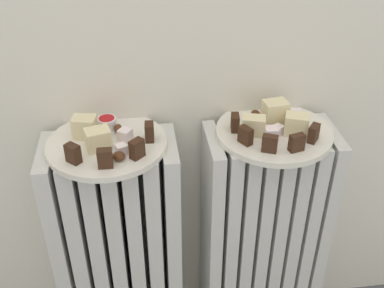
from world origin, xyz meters
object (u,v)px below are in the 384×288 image
jam_bowl_left (107,122)px  fork (109,141)px  plate_left (107,144)px  plate_right (274,132)px  radiator_right (261,245)px  radiator_left (121,259)px

jam_bowl_left → fork: jam_bowl_left is taller
plate_left → plate_right: bearing=0.0°
plate_right → plate_left: bearing=180.0°
plate_right → fork: fork is taller
plate_left → jam_bowl_left: (0.00, 0.05, 0.02)m
radiator_right → plate_right: size_ratio=2.63×
radiator_left → radiator_right: same height
radiator_right → fork: bearing=-179.6°
radiator_right → radiator_left: bearing=-180.0°
radiator_left → plate_left: bearing=90.0°
radiator_left → plate_left: plate_left is taller
fork → jam_bowl_left: bearing=94.7°
jam_bowl_left → fork: 0.06m
radiator_left → jam_bowl_left: size_ratio=16.13×
jam_bowl_left → plate_right: bearing=-9.1°
radiator_right → plate_left: bearing=-180.0°
radiator_left → plate_right: bearing=0.0°
radiator_right → fork: 0.46m
radiator_left → plate_right: 0.46m
radiator_right → jam_bowl_left: jam_bowl_left is taller
plate_left → jam_bowl_left: bearing=89.0°
radiator_left → plate_right: size_ratio=2.63×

